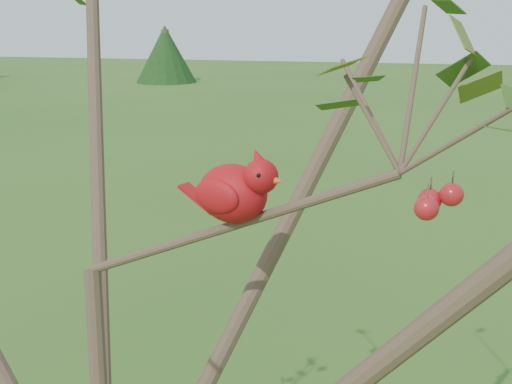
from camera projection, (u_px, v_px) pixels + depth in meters
crabapple_tree at (88, 208)px, 1.12m from camera, size 2.35×2.05×2.95m
cardinal at (236, 191)px, 1.14m from camera, size 0.22×0.14×0.15m
distant_trees at (397, 44)px, 24.13m from camera, size 41.65×10.61×3.73m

